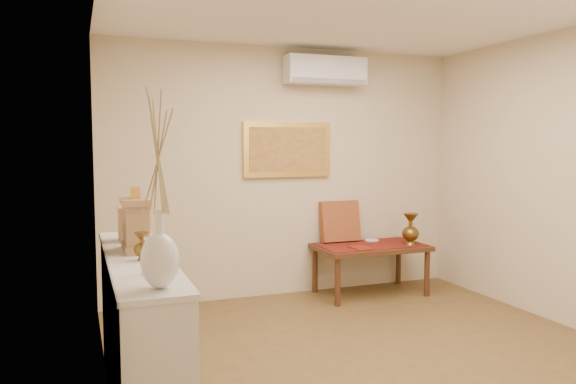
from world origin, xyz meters
name	(u,v)px	position (x,y,z in m)	size (l,w,h in m)	color
floor	(393,368)	(0.00, 0.00, 0.00)	(4.50, 4.50, 0.00)	brown
wall_back	(287,172)	(0.00, 2.25, 1.35)	(4.00, 0.02, 2.70)	beige
wall_left	(105,197)	(-2.00, 0.00, 1.35)	(0.02, 4.50, 2.70)	beige
white_vase	(158,187)	(-1.80, -0.84, 1.46)	(0.18, 0.18, 0.97)	silver
candlestick	(149,256)	(-1.82, -0.54, 1.08)	(0.10, 0.10, 0.20)	silver
brass_urn_small	(142,242)	(-1.81, -0.14, 1.09)	(0.10, 0.10, 0.22)	brown
table_cloth	(371,245)	(0.85, 1.88, 0.55)	(1.14, 0.59, 0.01)	maroon
brass_urn_tall	(411,225)	(1.26, 1.72, 0.77)	(0.19, 0.19, 0.42)	brown
plate	(372,240)	(0.97, 2.08, 0.56)	(0.17, 0.17, 0.01)	silver
menu	(360,248)	(0.63, 1.71, 0.56)	(0.18, 0.25, 0.01)	maroon
cushion	(340,221)	(0.61, 2.17, 0.79)	(0.46, 0.10, 0.46)	maroon
display_ledge	(139,333)	(-1.82, 0.00, 0.49)	(0.37, 2.02, 0.98)	silver
mantel_clock	(136,224)	(-1.81, 0.17, 1.15)	(0.17, 0.36, 0.41)	#A98457
wooden_chest	(130,224)	(-1.81, 0.56, 1.10)	(0.16, 0.21, 0.24)	#A98457
low_table	(371,251)	(0.85, 1.88, 0.48)	(1.20, 0.70, 0.55)	#482815
painting	(287,149)	(0.00, 2.22, 1.60)	(1.00, 0.06, 0.60)	gold
ac_unit	(325,71)	(0.40, 2.12, 2.45)	(0.90, 0.25, 0.30)	silver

